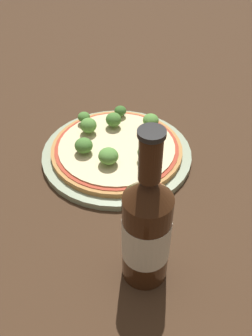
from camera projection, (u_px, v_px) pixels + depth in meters
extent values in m
plane|color=#3D2819|center=(127.00, 155.00, 0.75)|extent=(3.00, 3.00, 0.00)
cylinder|color=#93A384|center=(117.00, 154.00, 0.75)|extent=(0.28, 0.28, 0.01)
cylinder|color=#B77F42|center=(117.00, 150.00, 0.74)|extent=(0.25, 0.25, 0.01)
cylinder|color=#A83823|center=(117.00, 147.00, 0.73)|extent=(0.23, 0.23, 0.00)
cylinder|color=beige|center=(117.00, 147.00, 0.73)|extent=(0.22, 0.22, 0.00)
cylinder|color=#89A866|center=(120.00, 115.00, 0.80)|extent=(0.01, 0.01, 0.01)
ellipsoid|color=#386628|center=(120.00, 111.00, 0.80)|extent=(0.02, 0.02, 0.02)
cylinder|color=#89A866|center=(114.00, 125.00, 0.78)|extent=(0.01, 0.01, 0.01)
ellipsoid|color=#477A33|center=(114.00, 119.00, 0.77)|extent=(0.03, 0.03, 0.03)
cylinder|color=#89A866|center=(109.00, 161.00, 0.69)|extent=(0.01, 0.01, 0.01)
ellipsoid|color=#568E3D|center=(108.00, 156.00, 0.68)|extent=(0.04, 0.04, 0.03)
cylinder|color=#89A866|center=(84.00, 121.00, 0.78)|extent=(0.01, 0.01, 0.01)
ellipsoid|color=#477A33|center=(84.00, 117.00, 0.78)|extent=(0.02, 0.02, 0.02)
cylinder|color=#89A866|center=(147.00, 174.00, 0.67)|extent=(0.01, 0.01, 0.01)
ellipsoid|color=#386628|center=(148.00, 169.00, 0.66)|extent=(0.03, 0.03, 0.02)
cylinder|color=#89A866|center=(145.00, 157.00, 0.70)|extent=(0.01, 0.01, 0.01)
ellipsoid|color=#386628|center=(146.00, 152.00, 0.69)|extent=(0.03, 0.03, 0.02)
cylinder|color=#89A866|center=(89.00, 131.00, 0.76)|extent=(0.01, 0.01, 0.01)
ellipsoid|color=#568E3D|center=(88.00, 125.00, 0.75)|extent=(0.03, 0.03, 0.03)
cylinder|color=#89A866|center=(84.00, 150.00, 0.72)|extent=(0.01, 0.01, 0.01)
ellipsoid|color=#477A33|center=(84.00, 145.00, 0.71)|extent=(0.03, 0.03, 0.03)
cylinder|color=#89A866|center=(150.00, 126.00, 0.77)|extent=(0.01, 0.01, 0.01)
ellipsoid|color=#568E3D|center=(151.00, 120.00, 0.76)|extent=(0.03, 0.03, 0.02)
cylinder|color=#381E0F|center=(146.00, 238.00, 0.51)|extent=(0.06, 0.06, 0.15)
cylinder|color=beige|center=(146.00, 237.00, 0.51)|extent=(0.06, 0.06, 0.07)
cone|color=#381E0F|center=(149.00, 189.00, 0.45)|extent=(0.06, 0.06, 0.03)
cylinder|color=#381E0F|center=(150.00, 158.00, 0.42)|extent=(0.03, 0.03, 0.06)
cylinder|color=black|center=(152.00, 133.00, 0.40)|extent=(0.03, 0.03, 0.01)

